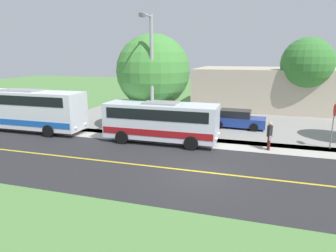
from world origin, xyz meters
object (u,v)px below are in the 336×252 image
object	(u,v)px
shuttle_bus_front	(161,120)
tree_lot_edge	(307,64)
pedestrian_with_bags	(269,135)
commercial_building	(285,88)
stop_sign	(334,119)
parked_car_near	(237,119)
street_light_pole	(151,74)
tree_curbside	(153,71)
transit_bus_rear	(23,108)

from	to	relation	value
shuttle_bus_front	tree_lot_edge	size ratio (longest dim) A/B	1.03
pedestrian_with_bags	commercial_building	bearing A→B (deg)	172.52
stop_sign	parked_car_near	xyz separation A→B (m)	(-4.10, -6.06, -1.28)
shuttle_bus_front	street_light_pole	xyz separation A→B (m)	(-0.36, -0.79, 3.06)
tree_lot_edge	pedestrian_with_bags	bearing A→B (deg)	-15.84
tree_curbside	parked_car_near	bearing A→B (deg)	114.22
stop_sign	commercial_building	size ratio (longest dim) A/B	0.15
tree_curbside	transit_bus_rear	bearing A→B (deg)	-73.19
tree_curbside	tree_lot_edge	world-z (taller)	tree_lot_edge
pedestrian_with_bags	tree_lot_edge	size ratio (longest dim) A/B	0.24
parked_car_near	tree_curbside	world-z (taller)	tree_curbside
parked_car_near	transit_bus_rear	bearing A→B (deg)	-70.21
street_light_pole	parked_car_near	world-z (taller)	street_light_pole
pedestrian_with_bags	tree_curbside	size ratio (longest dim) A/B	0.24
tree_lot_edge	street_light_pole	bearing A→B (deg)	-42.25
transit_bus_rear	stop_sign	distance (m)	22.11
transit_bus_rear	tree_curbside	world-z (taller)	tree_curbside
commercial_building	tree_lot_edge	bearing A→B (deg)	19.29
shuttle_bus_front	street_light_pole	world-z (taller)	street_light_pole
parked_car_near	commercial_building	bearing A→B (deg)	158.15
tree_curbside	tree_lot_edge	xyz separation A→B (m)	(-10.00, 12.12, 0.42)
street_light_pole	commercial_building	xyz separation A→B (m)	(-16.52, 9.97, -2.39)
transit_bus_rear	commercial_building	xyz separation A→B (m)	(-16.95, 20.48, 0.42)
pedestrian_with_bags	parked_car_near	size ratio (longest dim) A/B	0.40
tree_lot_edge	commercial_building	size ratio (longest dim) A/B	0.38
tree_curbside	pedestrian_with_bags	bearing A→B (deg)	72.91
shuttle_bus_front	tree_lot_edge	xyz separation A→B (m)	(-12.88, 10.58, 3.49)
stop_sign	commercial_building	world-z (taller)	commercial_building
pedestrian_with_bags	street_light_pole	size ratio (longest dim) A/B	0.21
transit_bus_rear	pedestrian_with_bags	bearing A→B (deg)	91.01
parked_car_near	street_light_pole	bearing A→B (deg)	-45.84
transit_bus_rear	stop_sign	bearing A→B (deg)	94.27
shuttle_bus_front	tree_curbside	world-z (taller)	tree_curbside
pedestrian_with_bags	stop_sign	bearing A→B (deg)	109.43
transit_bus_rear	stop_sign	xyz separation A→B (m)	(-1.65, 22.05, 0.19)
shuttle_bus_front	parked_car_near	size ratio (longest dim) A/B	1.71
transit_bus_rear	commercial_building	size ratio (longest dim) A/B	0.52
transit_bus_rear	commercial_building	world-z (taller)	commercial_building
pedestrian_with_bags	tree_curbside	distance (m)	9.64
tree_curbside	commercial_building	distance (m)	17.80
transit_bus_rear	parked_car_near	xyz separation A→B (m)	(-5.75, 15.99, -1.09)
shuttle_bus_front	stop_sign	world-z (taller)	stop_sign
transit_bus_rear	shuttle_bus_front	bearing A→B (deg)	90.34
transit_bus_rear	tree_lot_edge	xyz separation A→B (m)	(-12.95, 21.88, 3.24)
shuttle_bus_front	parked_car_near	world-z (taller)	shuttle_bus_front
stop_sign	street_light_pole	xyz separation A→B (m)	(1.22, -11.54, 2.62)
stop_sign	street_light_pole	size ratio (longest dim) A/B	0.34
parked_car_near	pedestrian_with_bags	bearing A→B (deg)	23.02
stop_sign	pedestrian_with_bags	bearing A→B (deg)	-70.57
stop_sign	street_light_pole	bearing A→B (deg)	-83.97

